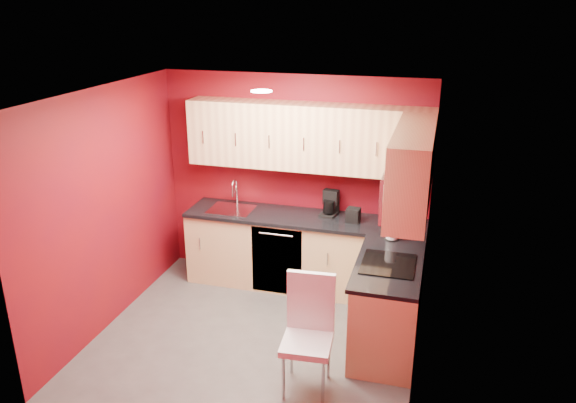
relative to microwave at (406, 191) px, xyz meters
The scene contains 21 objects.
floor 2.18m from the microwave, behind, with size 3.20×3.20×0.00m, color #4F4C4A.
ceiling 1.64m from the microwave, behind, with size 3.20×3.20×0.00m, color white.
wall_back 1.95m from the microwave, 136.99° to the left, with size 3.20×3.20×0.00m, color maroon.
wall_front 2.24m from the microwave, 129.35° to the right, with size 3.20×3.20×0.00m, color maroon.
wall_left 3.03m from the microwave, behind, with size 3.00×3.00×0.00m, color maroon.
wall_right 0.50m from the microwave, 44.09° to the right, with size 3.00×3.00×0.00m, color maroon.
base_cabinets_back 1.98m from the microwave, 140.04° to the left, with size 2.80×0.60×0.87m, color tan.
base_cabinets_right 1.23m from the microwave, 151.81° to the left, with size 0.60×1.30×0.87m, color tan.
countertop_back 1.73m from the microwave, 140.47° to the left, with size 2.80×0.63×0.04m, color black.
countertop_right 0.78m from the microwave, 162.04° to the left, with size 0.63×1.27×0.04m, color black.
upper_cabinets_back 1.65m from the microwave, 136.69° to the left, with size 2.80×0.35×0.75m, color #E4BC81.
upper_cabinets_right 0.33m from the microwave, 82.65° to the left, with size 0.35×1.55×0.75m.
microwave is the anchor object (origin of this frame).
cooktop 0.75m from the microwave, behind, with size 0.50×0.55×0.01m, color black.
sink 2.43m from the microwave, 154.40° to the left, with size 0.52×0.42×0.35m.
dishwasher_front 2.02m from the microwave, 153.81° to the left, with size 0.60×0.02×0.82m, color black.
downlight 1.62m from the microwave, behind, with size 0.20×0.20×0.01m, color white.
coffee_maker 1.56m from the microwave, 129.88° to the left, with size 0.18×0.24×0.29m, color black, non-canonical shape.
napkin_holder 1.35m from the microwave, 121.96° to the left, with size 0.15×0.15×0.16m, color black, non-canonical shape.
paper_towel 0.88m from the microwave, 103.38° to the left, with size 0.16×0.16×0.28m, color white, non-canonical shape.
dining_chair 1.57m from the microwave, 130.05° to the right, with size 0.43×0.45×1.06m, color silver, non-canonical shape.
Camera 1 is at (1.67, -4.70, 3.31)m, focal length 35.00 mm.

